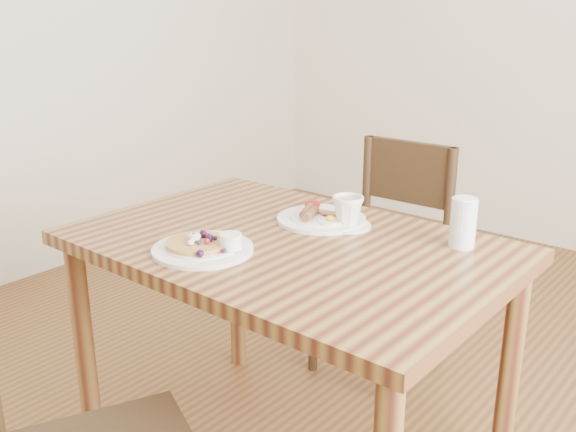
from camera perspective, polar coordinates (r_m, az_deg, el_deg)
The scene contains 6 objects.
dining_table at distance 1.83m, azimuth 0.00°, elevation -5.04°, with size 1.20×0.80×0.75m.
chair_far at distance 2.49m, azimuth 8.89°, elevation -2.68°, with size 0.43×0.43×0.88m.
pancake_plate at distance 1.72m, azimuth -7.45°, elevation -2.70°, with size 0.27×0.27×0.06m.
breakfast_plate at distance 1.95m, azimuth 2.86°, elevation -0.10°, with size 0.27×0.27×0.04m.
teacup_saucer at distance 1.89m, azimuth 5.32°, elevation 0.29°, with size 0.14×0.14×0.09m.
water_glass at distance 1.78m, azimuth 15.31°, elevation -0.59°, with size 0.07×0.07×0.14m, color silver.
Camera 1 is at (1.07, -1.29, 1.37)m, focal length 40.00 mm.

